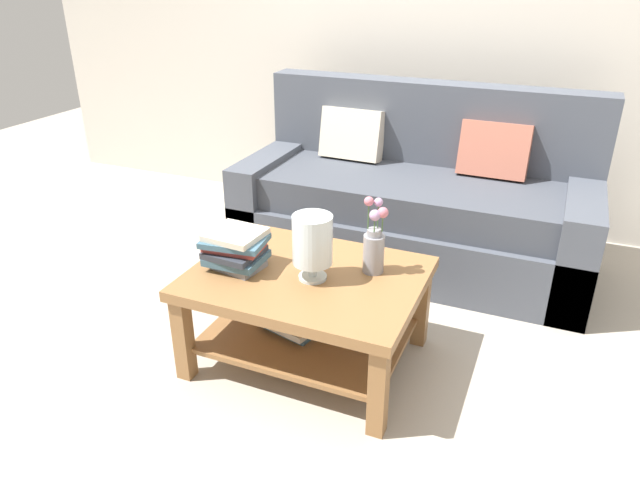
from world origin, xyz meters
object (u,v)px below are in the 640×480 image
object	(u,v)px
couch	(414,203)
book_stack_main	(236,249)
glass_hurricane_vase	(312,242)
flower_pitcher	(374,245)
coffee_table	(306,298)

from	to	relation	value
couch	book_stack_main	xyz separation A→B (m)	(-0.49, -1.32, 0.19)
book_stack_main	glass_hurricane_vase	world-z (taller)	glass_hurricane_vase
couch	glass_hurricane_vase	world-z (taller)	couch
couch	flower_pitcher	bearing A→B (deg)	-85.09
coffee_table	flower_pitcher	bearing A→B (deg)	26.34
couch	flower_pitcher	world-z (taller)	couch
coffee_table	glass_hurricane_vase	xyz separation A→B (m)	(0.04, -0.03, 0.31)
glass_hurricane_vase	flower_pitcher	bearing A→B (deg)	35.75
coffee_table	book_stack_main	world-z (taller)	book_stack_main
book_stack_main	couch	bearing A→B (deg)	69.53
couch	book_stack_main	distance (m)	1.42
flower_pitcher	glass_hurricane_vase	bearing A→B (deg)	-144.25
couch	glass_hurricane_vase	distance (m)	1.32
book_stack_main	flower_pitcher	bearing A→B (deg)	18.89
book_stack_main	glass_hurricane_vase	bearing A→B (deg)	5.97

